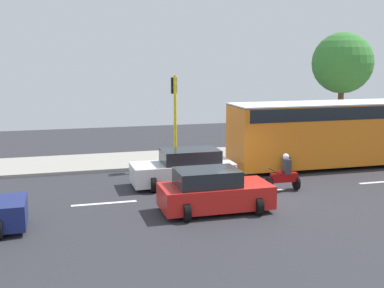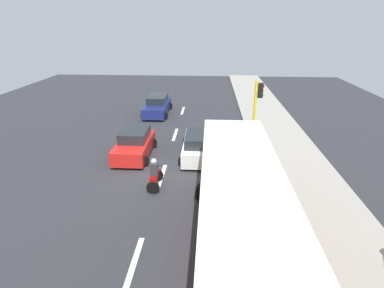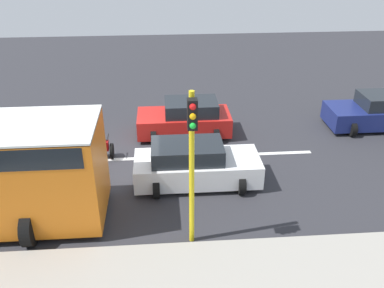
{
  "view_description": "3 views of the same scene",
  "coord_description": "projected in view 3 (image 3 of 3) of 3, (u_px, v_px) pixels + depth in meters",
  "views": [
    {
      "loc": [
        -18.01,
        7.62,
        5.39
      ],
      "look_at": [
        1.63,
        2.18,
        1.78
      ],
      "focal_mm": 46.78,
      "sensor_mm": 36.0,
      "label": 1
    },
    {
      "loc": [
        2.36,
        -13.53,
        7.37
      ],
      "look_at": [
        1.47,
        1.11,
        1.33
      ],
      "focal_mm": 28.21,
      "sensor_mm": 36.0,
      "label": 2
    },
    {
      "loc": [
        13.81,
        1.44,
        7.94
      ],
      "look_at": [
        1.72,
        2.38,
        1.48
      ],
      "focal_mm": 38.71,
      "sensor_mm": 36.0,
      "label": 3
    }
  ],
  "objects": [
    {
      "name": "lane_stripe_mid",
      "position": [
        126.0,
        159.0,
        15.78
      ],
      "size": [
        0.2,
        2.4,
        0.01
      ],
      "primitive_type": "cube",
      "color": "white",
      "rests_on": "ground"
    },
    {
      "name": "lane_stripe_south",
      "position": [
        281.0,
        153.0,
        16.19
      ],
      "size": [
        0.2,
        2.4,
        0.01
      ],
      "primitive_type": "cube",
      "color": "white",
      "rests_on": "ground"
    },
    {
      "name": "ground_plane",
      "position": [
        127.0,
        160.0,
        15.81
      ],
      "size": [
        40.0,
        60.0,
        0.1
      ],
      "primitive_type": "cube",
      "color": "#2D2D33"
    },
    {
      "name": "car_white",
      "position": [
        195.0,
        165.0,
        14.04
      ],
      "size": [
        2.16,
        4.25,
        1.52
      ],
      "color": "white",
      "rests_on": "ground"
    },
    {
      "name": "traffic_light_corner",
      "position": [
        192.0,
        152.0,
        10.29
      ],
      "size": [
        0.49,
        0.24,
        4.5
      ],
      "color": "yellow",
      "rests_on": "ground"
    },
    {
      "name": "motorcycle",
      "position": [
        94.0,
        144.0,
        15.52
      ],
      "size": [
        0.6,
        1.3,
        1.53
      ],
      "color": "black",
      "rests_on": "ground"
    },
    {
      "name": "car_red",
      "position": [
        185.0,
        119.0,
        17.33
      ],
      "size": [
        2.19,
        3.86,
        1.52
      ],
      "color": "red",
      "rests_on": "ground"
    },
    {
      "name": "car_dark_blue",
      "position": [
        381.0,
        112.0,
        18.0
      ],
      "size": [
        2.2,
        4.52,
        1.52
      ],
      "color": "navy",
      "rests_on": "ground"
    }
  ]
}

